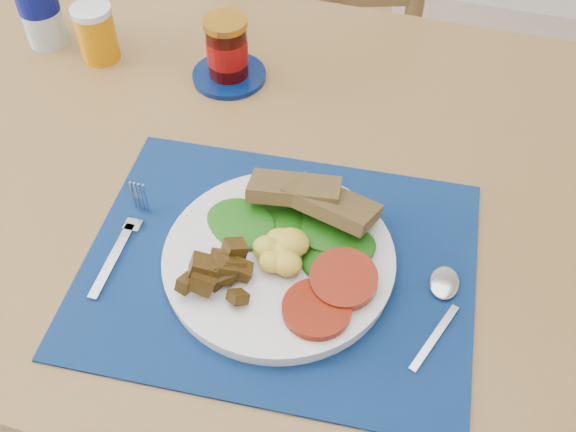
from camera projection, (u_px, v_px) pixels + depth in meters
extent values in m
cube|color=brown|center=(176.00, 158.00, 1.01)|extent=(1.40, 0.90, 0.04)
cylinder|color=brown|center=(17.00, 110.00, 1.66)|extent=(0.06, 0.06, 0.71)
cylinder|color=brown|center=(550.00, 222.00, 1.42)|extent=(0.06, 0.06, 0.71)
cube|color=#53381E|center=(314.00, 59.00, 1.66)|extent=(0.54, 0.52, 0.04)
cylinder|color=#53381E|center=(372.00, 87.00, 1.95)|extent=(0.04, 0.04, 0.42)
cylinder|color=#53381E|center=(245.00, 90.00, 1.94)|extent=(0.04, 0.04, 0.42)
cylinder|color=#53381E|center=(387.00, 173.00, 1.72)|extent=(0.04, 0.04, 0.42)
cylinder|color=#53381E|center=(243.00, 176.00, 1.72)|extent=(0.04, 0.04, 0.42)
cube|color=black|center=(279.00, 266.00, 0.86)|extent=(0.52, 0.42, 0.00)
cylinder|color=silver|center=(279.00, 260.00, 0.85)|extent=(0.29, 0.29, 0.02)
ellipsoid|color=gold|center=(281.00, 252.00, 0.82)|extent=(0.07, 0.06, 0.03)
cylinder|color=#901B05|center=(330.00, 295.00, 0.79)|extent=(0.08, 0.08, 0.01)
ellipsoid|color=#0D3E07|center=(296.00, 230.00, 0.86)|extent=(0.15, 0.09, 0.01)
cube|color=brown|center=(313.00, 196.00, 0.86)|extent=(0.12, 0.07, 0.04)
cube|color=#B2B5BA|center=(112.00, 260.00, 0.86)|extent=(0.02, 0.12, 0.00)
cube|color=#B2B5BA|center=(139.00, 214.00, 0.91)|extent=(0.02, 0.06, 0.00)
cube|color=#B2B5BA|center=(434.00, 338.00, 0.78)|extent=(0.05, 0.10, 0.00)
ellipsoid|color=#B2B5BA|center=(444.00, 284.00, 0.83)|extent=(0.04, 0.05, 0.00)
cylinder|color=#CF7A05|center=(97.00, 34.00, 1.11)|extent=(0.06, 0.06, 0.09)
cylinder|color=#04184C|center=(229.00, 75.00, 1.11)|extent=(0.12, 0.12, 0.01)
cylinder|color=black|center=(227.00, 50.00, 1.07)|extent=(0.07, 0.07, 0.09)
cylinder|color=maroon|center=(227.00, 50.00, 1.07)|extent=(0.07, 0.07, 0.04)
cylinder|color=#B1751D|center=(225.00, 23.00, 1.03)|extent=(0.07, 0.07, 0.01)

